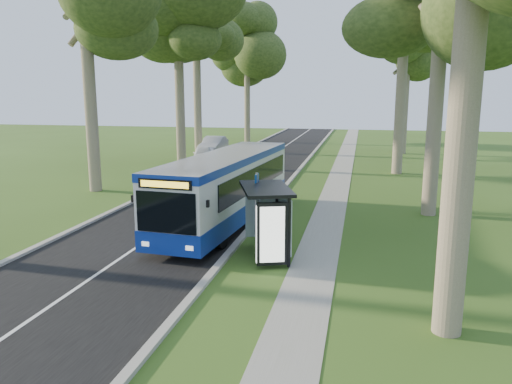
% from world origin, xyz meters
% --- Properties ---
extents(ground, '(120.00, 120.00, 0.00)m').
position_xyz_m(ground, '(0.00, 0.00, 0.00)').
color(ground, '#345219').
rests_on(ground, ground).
extents(road, '(7.00, 100.00, 0.02)m').
position_xyz_m(road, '(-3.50, 10.00, 0.01)').
color(road, black).
rests_on(road, ground).
extents(kerb_east, '(0.25, 100.00, 0.12)m').
position_xyz_m(kerb_east, '(0.00, 10.00, 0.06)').
color(kerb_east, '#9E9B93').
rests_on(kerb_east, ground).
extents(kerb_west, '(0.25, 100.00, 0.12)m').
position_xyz_m(kerb_west, '(-7.00, 10.00, 0.06)').
color(kerb_west, '#9E9B93').
rests_on(kerb_west, ground).
extents(centre_line, '(0.12, 100.00, 0.00)m').
position_xyz_m(centre_line, '(-3.50, 10.00, 0.02)').
color(centre_line, white).
rests_on(centre_line, road).
extents(footpath, '(1.50, 100.00, 0.02)m').
position_xyz_m(footpath, '(3.00, 10.00, 0.01)').
color(footpath, gray).
rests_on(footpath, ground).
extents(bus, '(3.31, 11.39, 2.97)m').
position_xyz_m(bus, '(-1.20, 2.56, 1.54)').
color(bus, silver).
rests_on(bus, ground).
extents(bus_stop_sign, '(0.10, 0.39, 2.77)m').
position_xyz_m(bus_stop_sign, '(0.79, -0.63, 1.71)').
color(bus_stop_sign, gray).
rests_on(bus_stop_sign, ground).
extents(bus_shelter, '(2.38, 3.17, 2.43)m').
position_xyz_m(bus_shelter, '(1.41, -1.81, 1.71)').
color(bus_shelter, black).
rests_on(bus_shelter, ground).
extents(litter_bin, '(0.51, 0.51, 0.89)m').
position_xyz_m(litter_bin, '(1.36, 0.10, 0.45)').
color(litter_bin, black).
rests_on(litter_bin, ground).
extents(car_white, '(2.64, 4.18, 1.33)m').
position_xyz_m(car_white, '(-8.16, 20.64, 0.66)').
color(car_white, white).
rests_on(car_white, ground).
extents(car_silver, '(1.80, 4.84, 1.58)m').
position_xyz_m(car_silver, '(-8.96, 26.28, 0.79)').
color(car_silver, '#9EA1A6').
rests_on(car_silver, ground).
extents(tree_west_c, '(5.20, 5.20, 15.82)m').
position_xyz_m(tree_west_c, '(-9.00, 18.00, 11.71)').
color(tree_west_c, '#7A6B56').
rests_on(tree_west_c, ground).
extents(tree_west_d, '(5.20, 5.20, 17.45)m').
position_xyz_m(tree_west_d, '(-11.00, 28.00, 12.90)').
color(tree_west_d, '#7A6B56').
rests_on(tree_west_d, ground).
extents(tree_west_e, '(5.20, 5.20, 13.98)m').
position_xyz_m(tree_west_e, '(-8.50, 38.00, 10.37)').
color(tree_west_e, '#7A6B56').
rests_on(tree_west_e, ground).
extents(tree_east_d, '(5.20, 5.20, 13.57)m').
position_xyz_m(tree_east_d, '(8.00, 30.00, 10.07)').
color(tree_east_d, '#7A6B56').
rests_on(tree_east_d, ground).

